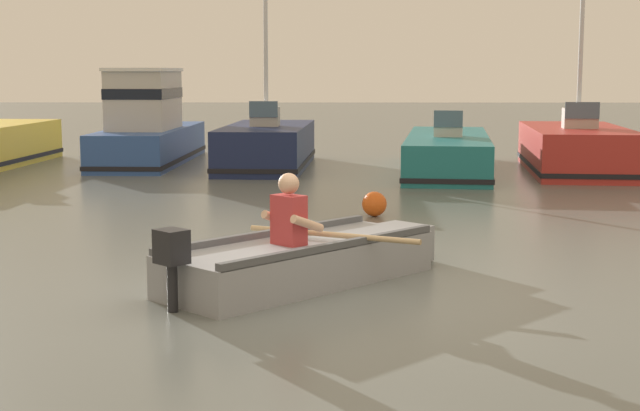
{
  "coord_description": "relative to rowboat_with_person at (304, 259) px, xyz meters",
  "views": [
    {
      "loc": [
        -0.01,
        -9.02,
        2.22
      ],
      "look_at": [
        -0.19,
        2.66,
        0.55
      ],
      "focal_mm": 52.52,
      "sensor_mm": 36.0,
      "label": 1
    }
  ],
  "objects": [
    {
      "name": "moored_boat_teal",
      "position": [
        2.87,
        11.28,
        0.14
      ],
      "size": [
        2.59,
        6.7,
        1.4
      ],
      "color": "#1E727A",
      "rests_on": "ground"
    },
    {
      "name": "moored_boat_navy",
      "position": [
        -1.26,
        12.11,
        0.23
      ],
      "size": [
        2.14,
        5.24,
        4.02
      ],
      "color": "#19234C",
      "rests_on": "ground"
    },
    {
      "name": "rowboat_with_person",
      "position": [
        0.0,
        0.0,
        0.0
      ],
      "size": [
        3.02,
        3.11,
        1.19
      ],
      "color": "gray",
      "rests_on": "ground"
    },
    {
      "name": "moored_boat_blue",
      "position": [
        -4.22,
        13.02,
        0.59
      ],
      "size": [
        1.9,
        6.08,
        2.31
      ],
      "color": "#2D519E",
      "rests_on": "ground"
    },
    {
      "name": "moored_boat_red",
      "position": [
        5.73,
        11.23,
        0.24
      ],
      "size": [
        2.64,
        5.38,
        4.61
      ],
      "color": "#B72D28",
      "rests_on": "ground"
    },
    {
      "name": "ground_plane",
      "position": [
        0.33,
        -0.72,
        -0.25
      ],
      "size": [
        120.0,
        120.0,
        0.0
      ],
      "primitive_type": "plane",
      "color": "slate"
    },
    {
      "name": "mooring_buoy",
      "position": [
        0.94,
        4.62,
        -0.06
      ],
      "size": [
        0.39,
        0.39,
        0.39
      ],
      "primitive_type": "sphere",
      "color": "#E55919",
      "rests_on": "ground"
    }
  ]
}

